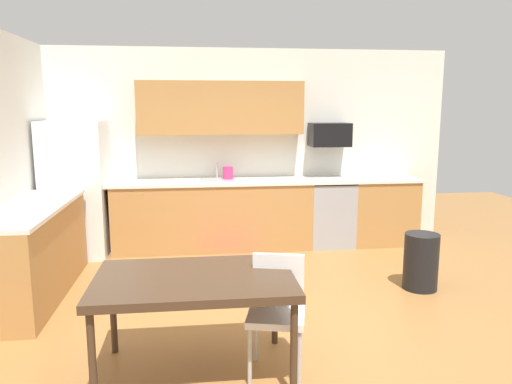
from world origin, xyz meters
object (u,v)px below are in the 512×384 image
Objects in this scene: trash_bin at (421,261)px; kettle at (228,174)px; chair_near_table at (277,304)px; oven_range at (330,213)px; refrigerator at (76,189)px; dining_table at (195,284)px; microwave at (330,135)px.

trash_bin is 2.75m from kettle.
kettle reaches higher than chair_near_table.
oven_range is at bearing 68.31° from chair_near_table.
chair_near_table is 1.42× the size of trash_bin.
refrigerator reaches higher than dining_table.
kettle reaches higher than dining_table.
oven_range is 3.70m from dining_table.
refrigerator is at bearing 156.37° from trash_bin.
refrigerator reaches higher than microwave.
refrigerator is 1.91× the size of oven_range.
chair_near_table is at bearing -111.69° from oven_range.
chair_near_table is 3.29m from kettle.
kettle is (0.45, 3.24, 0.34)m from dining_table.
oven_range is at bearing -2.03° from kettle.
refrigerator is 2.90× the size of trash_bin.
microwave is 2.70× the size of kettle.
oven_range is 1.69× the size of microwave.
chair_near_table is (0.59, -0.01, -0.18)m from dining_table.
oven_range is 4.55× the size of kettle.
microwave is 3.68m from chair_near_table.
oven_range reaches higher than chair_near_table.
refrigerator is 2.05× the size of chair_near_table.
refrigerator is at bearing -176.21° from kettle.
oven_range is at bearing 59.70° from dining_table.
refrigerator reaches higher than kettle.
refrigerator is 1.97m from kettle.
dining_table is at bearing -97.89° from kettle.
kettle is at bearing 82.11° from dining_table.
trash_bin is at bearing 30.69° from dining_table.
chair_near_table is at bearing -1.00° from dining_table.
chair_near_table is at bearing -141.48° from trash_bin.
chair_near_table is (2.10, -3.12, -0.37)m from refrigerator.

